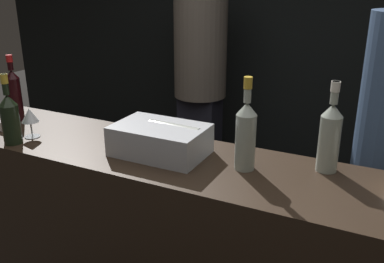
% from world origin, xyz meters
% --- Properties ---
extents(wall_back_chalkboard, '(6.40, 0.06, 2.80)m').
position_xyz_m(wall_back_chalkboard, '(0.00, 2.34, 1.40)').
color(wall_back_chalkboard, black).
rests_on(wall_back_chalkboard, ground_plane).
extents(bar_counter, '(2.48, 0.52, 1.03)m').
position_xyz_m(bar_counter, '(0.00, 0.26, 0.51)').
color(bar_counter, '#2D2116').
rests_on(bar_counter, ground_plane).
extents(ice_bin_with_bottles, '(0.40, 0.26, 0.13)m').
position_xyz_m(ice_bin_with_bottles, '(-0.14, 0.27, 1.10)').
color(ice_bin_with_bottles, '#B7BABF').
rests_on(ice_bin_with_bottles, bar_counter).
extents(wine_glass, '(0.08, 0.08, 0.14)m').
position_xyz_m(wine_glass, '(-0.80, 0.17, 1.13)').
color(wine_glass, silver).
rests_on(wine_glass, bar_counter).
extents(candle_votive, '(0.07, 0.07, 0.05)m').
position_xyz_m(candle_votive, '(-0.99, 0.18, 1.05)').
color(candle_votive, silver).
rests_on(candle_votive, bar_counter).
extents(white_wine_bottle, '(0.08, 0.08, 0.36)m').
position_xyz_m(white_wine_bottle, '(0.53, 0.42, 1.18)').
color(white_wine_bottle, '#9EA899').
rests_on(white_wine_bottle, bar_counter).
extents(rose_wine_bottle, '(0.08, 0.08, 0.38)m').
position_xyz_m(rose_wine_bottle, '(0.24, 0.29, 1.18)').
color(rose_wine_bottle, '#9EA899').
rests_on(rose_wine_bottle, bar_counter).
extents(champagne_bottle, '(0.08, 0.08, 0.33)m').
position_xyz_m(champagne_bottle, '(-0.82, 0.07, 1.15)').
color(champagne_bottle, black).
rests_on(champagne_bottle, bar_counter).
extents(red_wine_bottle_tall, '(0.07, 0.07, 0.35)m').
position_xyz_m(red_wine_bottle_tall, '(-1.07, 0.32, 1.17)').
color(red_wine_bottle_tall, black).
rests_on(red_wine_bottle_tall, bar_counter).
extents(person_blond_tee, '(0.41, 0.41, 1.83)m').
position_xyz_m(person_blond_tee, '(-0.68, 1.78, 1.02)').
color(person_blond_tee, black).
rests_on(person_blond_tee, ground_plane).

